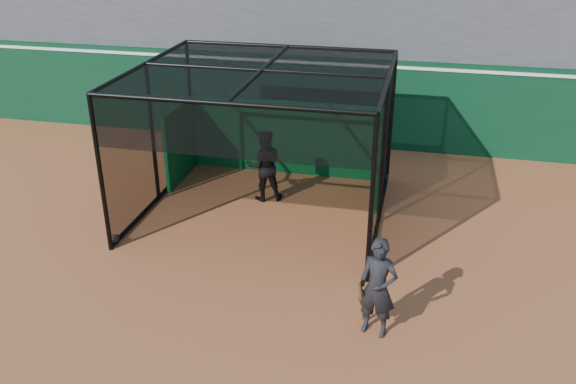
# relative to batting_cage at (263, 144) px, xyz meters

# --- Properties ---
(ground) EXTENTS (120.00, 120.00, 0.00)m
(ground) POSITION_rel_batting_cage_xyz_m (0.01, -3.84, -1.60)
(ground) COLOR #98522C
(ground) RESTS_ON ground
(outfield_wall) EXTENTS (50.00, 0.50, 2.50)m
(outfield_wall) POSITION_rel_batting_cage_xyz_m (0.01, 4.66, -0.32)
(outfield_wall) COLOR #09351C
(outfield_wall) RESTS_ON ground
(batting_cage) EXTENTS (5.23, 4.81, 3.21)m
(batting_cage) POSITION_rel_batting_cage_xyz_m (0.00, 0.00, 0.00)
(batting_cage) COLOR black
(batting_cage) RESTS_ON ground
(batter) EXTENTS (0.99, 0.89, 1.69)m
(batter) POSITION_rel_batting_cage_xyz_m (-0.14, 0.58, -0.76)
(batter) COLOR black
(batter) RESTS_ON ground
(on_deck_player) EXTENTS (0.69, 0.53, 1.70)m
(on_deck_player) POSITION_rel_batting_cage_xyz_m (2.85, -3.82, -0.76)
(on_deck_player) COLOR black
(on_deck_player) RESTS_ON ground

